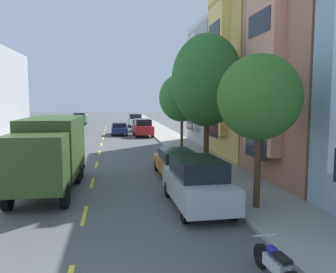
# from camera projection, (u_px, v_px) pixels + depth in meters

# --- Properties ---
(ground_plane) EXTENTS (160.00, 160.00, 0.00)m
(ground_plane) POSITION_uv_depth(u_px,v_px,m) (102.00, 141.00, 35.35)
(ground_plane) COLOR #4C4C4F
(sidewalk_left) EXTENTS (3.20, 120.00, 0.14)m
(sidewalk_left) POSITION_uv_depth(u_px,v_px,m) (24.00, 144.00, 32.28)
(sidewalk_left) COLOR #99968E
(sidewalk_left) RESTS_ON ground_plane
(sidewalk_right) EXTENTS (3.20, 120.00, 0.14)m
(sidewalk_right) POSITION_uv_depth(u_px,v_px,m) (175.00, 141.00, 34.48)
(sidewalk_right) COLOR #99968E
(sidewalk_right) RESTS_ON ground_plane
(lane_centerline_dashes) EXTENTS (0.14, 47.20, 0.01)m
(lane_centerline_dashes) POSITION_uv_depth(u_px,v_px,m) (101.00, 148.00, 29.95)
(lane_centerline_dashes) COLOR yellow
(lane_centerline_dashes) RESTS_ON ground_plane
(townhouse_third_mustard) EXTENTS (11.31, 7.42, 11.87)m
(townhouse_third_mustard) POSITION_uv_depth(u_px,v_px,m) (291.00, 78.00, 25.52)
(townhouse_third_mustard) COLOR tan
(townhouse_third_mustard) RESTS_ON ground_plane
(townhouse_fourth_dove_grey) EXTENTS (13.17, 7.42, 11.05)m
(townhouse_fourth_dove_grey) POSITION_uv_depth(u_px,v_px,m) (259.00, 87.00, 33.19)
(townhouse_fourth_dove_grey) COLOR #A8A8AD
(townhouse_fourth_dove_grey) RESTS_ON ground_plane
(street_tree_nearest) EXTENTS (3.07, 3.07, 5.72)m
(street_tree_nearest) POSITION_uv_depth(u_px,v_px,m) (259.00, 97.00, 12.81)
(street_tree_nearest) COLOR #47331E
(street_tree_nearest) RESTS_ON sidewalk_right
(street_tree_second) EXTENTS (4.03, 4.03, 7.75)m
(street_tree_second) POSITION_uv_depth(u_px,v_px,m) (207.00, 81.00, 19.87)
(street_tree_second) COLOR #47331E
(street_tree_second) RESTS_ON sidewalk_right
(street_tree_third) EXTENTS (3.54, 3.54, 6.01)m
(street_tree_third) POSITION_uv_depth(u_px,v_px,m) (182.00, 98.00, 27.13)
(street_tree_third) COLOR #47331E
(street_tree_third) RESTS_ON sidewalk_right
(delivery_box_truck) EXTENTS (2.56, 7.30, 3.32)m
(delivery_box_truck) POSITION_uv_depth(u_px,v_px,m) (50.00, 150.00, 16.15)
(delivery_box_truck) COLOR #2D471E
(delivery_box_truck) RESTS_ON ground_plane
(parked_suv_burgundy) EXTENTS (1.96, 4.80, 1.93)m
(parked_suv_burgundy) POSITION_uv_depth(u_px,v_px,m) (66.00, 126.00, 41.35)
(parked_suv_burgundy) COLOR maroon
(parked_suv_burgundy) RESTS_ON ground_plane
(parked_wagon_orange) EXTENTS (1.87, 4.72, 1.50)m
(parked_wagon_orange) POSITION_uv_depth(u_px,v_px,m) (176.00, 162.00, 18.97)
(parked_wagon_orange) COLOR orange
(parked_wagon_orange) RESTS_ON ground_plane
(parked_sedan_charcoal) EXTENTS (1.84, 4.52, 1.43)m
(parked_sedan_charcoal) POSITION_uv_depth(u_px,v_px,m) (73.00, 124.00, 48.68)
(parked_sedan_charcoal) COLOR #333338
(parked_sedan_charcoal) RESTS_ON ground_plane
(parked_suv_red) EXTENTS (2.09, 4.85, 1.93)m
(parked_suv_red) POSITION_uv_depth(u_px,v_px,m) (143.00, 127.00, 39.47)
(parked_suv_red) COLOR #AD1E1E
(parked_suv_red) RESTS_ON ground_plane
(parked_hatchback_champagne) EXTENTS (1.84, 4.04, 1.50)m
(parked_hatchback_champagne) POSITION_uv_depth(u_px,v_px,m) (139.00, 125.00, 45.50)
(parked_hatchback_champagne) COLOR tan
(parked_hatchback_champagne) RESTS_ON ground_plane
(parked_sedan_sky) EXTENTS (1.81, 4.51, 1.43)m
(parked_sedan_sky) POSITION_uv_depth(u_px,v_px,m) (45.00, 142.00, 27.82)
(parked_sedan_sky) COLOR #7A9EC6
(parked_sedan_sky) RESTS_ON ground_plane
(parked_suv_silver) EXTENTS (2.07, 4.85, 1.93)m
(parked_suv_silver) POSITION_uv_depth(u_px,v_px,m) (197.00, 182.00, 13.59)
(parked_suv_silver) COLOR #B2B5BA
(parked_suv_silver) RESTS_ON ground_plane
(parked_suv_white) EXTENTS (2.05, 4.84, 1.93)m
(parked_suv_white) POSITION_uv_depth(u_px,v_px,m) (135.00, 120.00, 52.99)
(parked_suv_white) COLOR silver
(parked_suv_white) RESTS_ON ground_plane
(parked_suv_forest) EXTENTS (1.96, 4.80, 1.93)m
(parked_suv_forest) POSITION_uv_depth(u_px,v_px,m) (80.00, 119.00, 56.61)
(parked_suv_forest) COLOR #194C28
(parked_suv_forest) RESTS_ON ground_plane
(moving_navy_sedan) EXTENTS (1.80, 4.50, 1.43)m
(moving_navy_sedan) POSITION_uv_depth(u_px,v_px,m) (119.00, 128.00, 40.86)
(moving_navy_sedan) COLOR navy
(moving_navy_sedan) RESTS_ON ground_plane
(parked_motorcycle) EXTENTS (0.62, 2.05, 0.90)m
(parked_motorcycle) POSITION_uv_depth(u_px,v_px,m) (276.00, 265.00, 8.07)
(parked_motorcycle) COLOR black
(parked_motorcycle) RESTS_ON ground_plane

